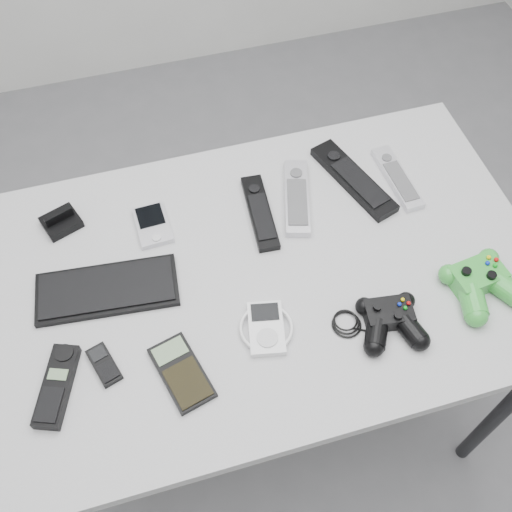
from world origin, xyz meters
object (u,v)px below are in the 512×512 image
object	(u,v)px
pda	(153,225)
remote_black_a	(260,212)
remote_silver_a	(297,197)
calculator	(182,372)
controller_black	(390,319)
mp3_player	(266,328)
pda_keyboard	(107,289)
controller_green	(482,281)
desk	(270,286)
mobile_phone	(104,365)
cordless_handset	(57,386)
remote_silver_b	(397,178)
remote_black_b	(353,179)

from	to	relation	value
pda	remote_black_a	world-z (taller)	remote_black_a
remote_silver_a	calculator	distance (m)	0.48
calculator	controller_black	bearing A→B (deg)	-16.08
remote_silver_a	mp3_player	xyz separation A→B (m)	(-0.16, -0.29, -0.00)
pda	mp3_player	xyz separation A→B (m)	(0.17, -0.31, 0.00)
pda_keyboard	controller_green	world-z (taller)	controller_green
pda	remote_silver_a	size ratio (longest dim) A/B	0.52
desk	pda_keyboard	bearing A→B (deg)	173.16
pda	controller_green	distance (m)	0.70
pda_keyboard	remote_silver_a	size ratio (longest dim) A/B	1.35
desk	controller_green	bearing A→B (deg)	-22.08
controller_green	mobile_phone	bearing A→B (deg)	169.53
cordless_handset	remote_silver_a	bearing A→B (deg)	49.04
remote_black_a	pda_keyboard	bearing A→B (deg)	-159.40
remote_silver_a	remote_silver_b	distance (m)	0.24
remote_black_a	desk	bearing A→B (deg)	-93.09
remote_black_a	remote_silver_a	bearing A→B (deg)	14.84
cordless_handset	mp3_player	bearing A→B (deg)	21.84
calculator	controller_black	distance (m)	0.41
remote_black_a	remote_silver_b	xyz separation A→B (m)	(0.33, 0.01, -0.00)
pda_keyboard	cordless_handset	distance (m)	0.22
desk	controller_black	size ratio (longest dim) A/B	5.17
pda_keyboard	pda	xyz separation A→B (m)	(0.12, 0.14, -0.00)
remote_silver_b	pda	bearing A→B (deg)	175.47
remote_black_b	cordless_handset	bearing A→B (deg)	-173.50
pda_keyboard	desk	bearing A→B (deg)	-1.23
controller_green	mp3_player	bearing A→B (deg)	168.98
calculator	controller_black	world-z (taller)	controller_black
pda_keyboard	pda	world-z (taller)	same
remote_black_a	mobile_phone	world-z (taller)	remote_black_a
controller_green	remote_black_b	bearing A→B (deg)	105.38
remote_silver_b	mp3_player	world-z (taller)	same
mobile_phone	calculator	distance (m)	0.15
desk	remote_silver_a	size ratio (longest dim) A/B	5.42
desk	remote_black_b	distance (m)	0.32
mp3_player	controller_black	xyz separation A→B (m)	(0.23, -0.05, 0.01)
pda_keyboard	controller_green	size ratio (longest dim) A/B	1.78
remote_silver_b	controller_green	distance (m)	0.32
mp3_player	remote_silver_a	bearing A→B (deg)	73.25
pda_keyboard	controller_black	size ratio (longest dim) A/B	1.29
remote_black_b	mobile_phone	world-z (taller)	remote_black_b
remote_black_a	calculator	distance (m)	0.40
desk	remote_silver_b	world-z (taller)	remote_silver_b
mobile_phone	controller_green	distance (m)	0.76
mobile_phone	mp3_player	bearing A→B (deg)	-19.89
desk	mp3_player	bearing A→B (deg)	-110.46
pda_keyboard	remote_black_b	world-z (taller)	remote_black_b
mp3_player	remote_silver_b	bearing A→B (deg)	47.35
desk	pda	bearing A→B (deg)	140.87
desk	remote_black_b	xyz separation A→B (m)	(0.25, 0.18, 0.08)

